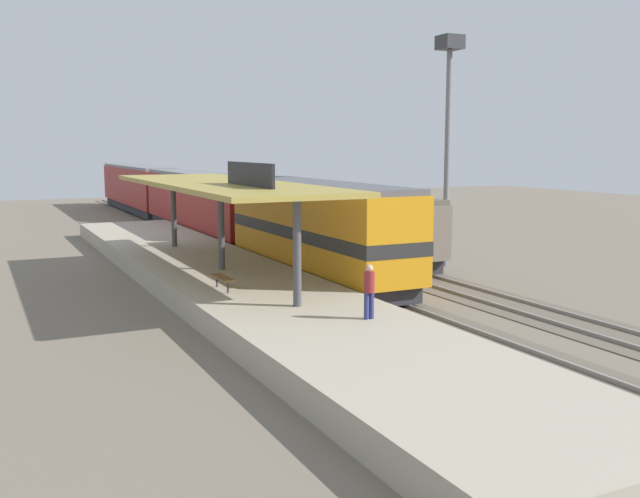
# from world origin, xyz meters

# --- Properties ---
(ground_plane) EXTENTS (120.00, 120.00, 0.00)m
(ground_plane) POSITION_xyz_m (2.00, 0.00, 0.00)
(ground_plane) COLOR #706656
(track_near) EXTENTS (3.20, 110.00, 0.16)m
(track_near) POSITION_xyz_m (0.00, 0.00, 0.03)
(track_near) COLOR #5F5649
(track_near) RESTS_ON ground
(track_far) EXTENTS (3.20, 110.00, 0.16)m
(track_far) POSITION_xyz_m (4.60, 0.00, 0.03)
(track_far) COLOR #5F5649
(track_far) RESTS_ON ground
(platform) EXTENTS (6.00, 44.00, 0.90)m
(platform) POSITION_xyz_m (-4.60, 0.00, 0.45)
(platform) COLOR #A89E89
(platform) RESTS_ON ground
(station_canopy) EXTENTS (5.20, 18.00, 4.70)m
(station_canopy) POSITION_xyz_m (-4.60, -0.09, 4.53)
(station_canopy) COLOR #47474C
(station_canopy) RESTS_ON platform
(platform_bench) EXTENTS (0.44, 1.70, 0.50)m
(platform_bench) POSITION_xyz_m (-6.00, -4.29, 1.34)
(platform_bench) COLOR #333338
(platform_bench) RESTS_ON platform
(locomotive) EXTENTS (2.93, 14.43, 4.44)m
(locomotive) POSITION_xyz_m (0.00, 0.06, 2.41)
(locomotive) COLOR #28282D
(locomotive) RESTS_ON track_near
(passenger_carriage_front) EXTENTS (2.90, 20.00, 4.24)m
(passenger_carriage_front) POSITION_xyz_m (0.00, 18.06, 2.31)
(passenger_carriage_front) COLOR #28282D
(passenger_carriage_front) RESTS_ON track_near
(passenger_carriage_rear) EXTENTS (2.90, 20.00, 4.24)m
(passenger_carriage_rear) POSITION_xyz_m (0.00, 38.86, 2.31)
(passenger_carriage_rear) COLOR #28282D
(passenger_carriage_rear) RESTS_ON track_near
(freight_car) EXTENTS (2.80, 12.00, 3.54)m
(freight_car) POSITION_xyz_m (4.60, 3.83, 1.97)
(freight_car) COLOR #28282D
(freight_car) RESTS_ON track_far
(light_mast) EXTENTS (1.10, 1.10, 11.70)m
(light_mast) POSITION_xyz_m (7.80, 0.84, 8.40)
(light_mast) COLOR slate
(light_mast) RESTS_ON ground
(person_waiting) EXTENTS (0.34, 0.34, 1.71)m
(person_waiting) POSITION_xyz_m (-3.34, -10.61, 1.85)
(person_waiting) COLOR navy
(person_waiting) RESTS_ON platform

